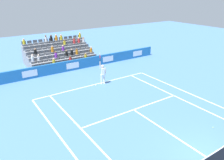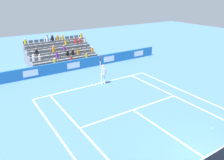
% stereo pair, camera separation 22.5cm
% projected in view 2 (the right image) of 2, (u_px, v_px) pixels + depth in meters
% --- Properties ---
extents(line_baseline, '(10.97, 0.10, 0.01)m').
position_uv_depth(line_baseline, '(95.00, 84.00, 19.94)').
color(line_baseline, white).
rests_on(line_baseline, ground).
extents(line_service, '(8.23, 0.10, 0.01)m').
position_uv_depth(line_service, '(133.00, 110.00, 15.67)').
color(line_service, white).
rests_on(line_service, ground).
extents(line_centre_service, '(0.10, 6.40, 0.01)m').
position_uv_depth(line_centre_service, '(167.00, 132.00, 13.18)').
color(line_centre_service, white).
rests_on(line_centre_service, ground).
extents(line_singles_sideline_left, '(0.10, 11.89, 0.01)m').
position_uv_depth(line_singles_sideline_left, '(83.00, 132.00, 13.23)').
color(line_singles_sideline_left, white).
rests_on(line_singles_sideline_left, ground).
extents(line_singles_sideline_right, '(0.10, 11.89, 0.01)m').
position_uv_depth(line_singles_sideline_right, '(178.00, 98.00, 17.40)').
color(line_singles_sideline_right, white).
rests_on(line_singles_sideline_right, ground).
extents(line_doubles_sideline_left, '(0.10, 11.89, 0.01)m').
position_uv_depth(line_doubles_sideline_left, '(61.00, 140.00, 12.53)').
color(line_doubles_sideline_left, white).
rests_on(line_doubles_sideline_left, ground).
extents(line_doubles_sideline_right, '(0.10, 11.89, 0.01)m').
position_uv_depth(line_doubles_sideline_right, '(190.00, 94.00, 18.10)').
color(line_doubles_sideline_right, white).
rests_on(line_doubles_sideline_right, ground).
extents(line_centre_mark, '(0.10, 0.20, 0.01)m').
position_uv_depth(line_centre_mark, '(95.00, 85.00, 19.86)').
color(line_centre_mark, white).
rests_on(line_centre_mark, ground).
extents(sponsor_barrier, '(21.89, 0.22, 1.10)m').
position_uv_depth(sponsor_barrier, '(73.00, 65.00, 23.35)').
color(sponsor_barrier, '#1E66AD').
rests_on(sponsor_barrier, ground).
extents(tennis_net, '(11.97, 0.10, 1.07)m').
position_uv_depth(tennis_net, '(218.00, 157.00, 10.51)').
color(tennis_net, '#33383D').
rests_on(tennis_net, ground).
extents(tennis_player, '(0.51, 0.43, 2.85)m').
position_uv_depth(tennis_player, '(103.00, 73.00, 19.74)').
color(tennis_player, white).
rests_on(tennis_player, ground).
extents(stadium_stand, '(7.44, 4.75, 3.05)m').
position_uv_depth(stadium_stand, '(61.00, 55.00, 26.02)').
color(stadium_stand, gray).
rests_on(stadium_stand, ground).
extents(loose_tennis_ball, '(0.07, 0.07, 0.07)m').
position_uv_depth(loose_tennis_ball, '(212.00, 128.00, 13.51)').
color(loose_tennis_ball, '#D1E533').
rests_on(loose_tennis_ball, ground).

